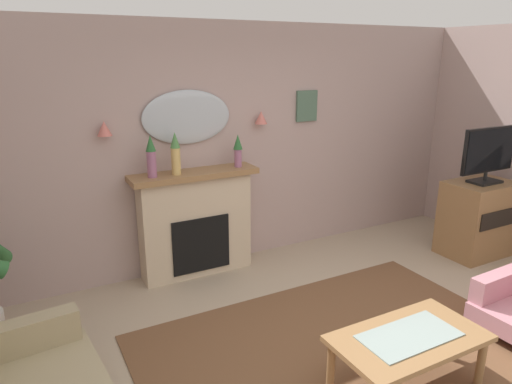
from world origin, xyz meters
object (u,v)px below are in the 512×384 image
Objects in this scene: fireplace at (196,224)px; tv_flatscreen at (489,154)px; framed_picture at (307,106)px; tv_cabinet at (478,218)px; wall_sconce_left at (104,129)px; wall_sconce_right at (261,118)px; coffee_table at (409,343)px; mantel_vase_left at (175,153)px; mantel_vase_centre at (238,149)px; wall_mirror at (187,117)px; mantel_vase_right at (151,156)px.

tv_flatscreen is at bearing -19.62° from fireplace.
framed_picture is 2.45m from tv_cabinet.
fireplace is at bearing -6.16° from wall_sconce_left.
wall_sconce_right is at bearing 152.20° from tv_flatscreen.
wall_sconce_left is 0.17× the size of tv_flatscreen.
mantel_vase_left is at bearing 108.98° from coffee_table.
mantel_vase_left is 3.10× the size of wall_sconce_right.
wall_sconce_right is 0.66m from framed_picture.
mantel_vase_centre is 0.37× the size of wall_mirror.
mantel_vase_left is (0.25, 0.00, 0.00)m from mantel_vase_right.
wall_sconce_right is at bearing 152.60° from tv_cabinet.
framed_picture is (2.35, 0.06, 0.09)m from wall_sconce_left.
tv_cabinet is at bearing -19.28° from fireplace.
mantel_vase_right is 3.78m from tv_flatscreen.
mantel_vase_centre is 2.53× the size of wall_sconce_left.
wall_sconce_left is (-0.65, 0.12, 0.28)m from mantel_vase_left.
wall_mirror is at bearing 40.36° from mantel_vase_left.
coffee_table is at bearing -151.61° from tv_cabinet.
tv_flatscreen is at bearing -27.80° from wall_sconce_right.
mantel_vase_right is 0.50× the size of tv_flatscreen.
mantel_vase_right reaches higher than fireplace.
mantel_vase_right is 1.20× the size of mantel_vase_centre.
wall_mirror is at bearing 176.63° from wall_sconce_right.
wall_mirror is 6.86× the size of wall_sconce_left.
tv_cabinet is (2.66, -1.08, -0.91)m from mantel_vase_centre.
wall_mirror reaches higher than mantel_vase_left.
wall_mirror reaches higher than fireplace.
wall_sconce_left reaches higher than mantel_vase_left.
mantel_vase_left is 1.75m from framed_picture.
coffee_table is 2.98m from tv_flatscreen.
mantel_vase_left is 0.70m from mantel_vase_centre.
coffee_table is (0.84, -2.44, -1.00)m from mantel_vase_left.
tv_cabinet is (4.01, -1.20, -1.21)m from wall_sconce_left.
fireplace is 1.24× the size of coffee_table.
wall_mirror reaches higher than mantel_vase_centre.
wall_sconce_left is 4.36m from tv_cabinet.
framed_picture reaches higher than tv_flatscreen.
wall_mirror reaches higher than tv_flatscreen.
mantel_vase_right is 0.95m from mantel_vase_centre.
wall_mirror is at bearing 20.70° from mantel_vase_right.
coffee_table is at bearing -94.71° from wall_sconce_right.
wall_mirror is 0.87× the size of coffee_table.
wall_sconce_right is at bearing 18.92° from mantel_vase_centre.
mantel_vase_left is at bearing 180.00° from mantel_vase_centre.
tv_cabinet reaches higher than coffee_table.
framed_picture reaches higher than tv_cabinet.
wall_mirror reaches higher than framed_picture.
fireplace is 1.51× the size of tv_cabinet.
framed_picture reaches higher than mantel_vase_right.
framed_picture reaches higher than fireplace.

